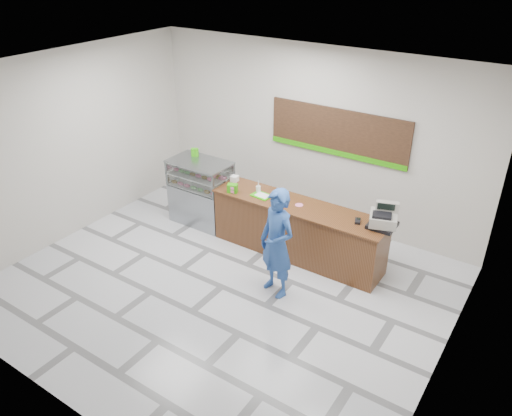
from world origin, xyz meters
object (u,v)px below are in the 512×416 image
Objects in this scene: customer at (277,243)px; display_case at (201,192)px; sales_counter at (297,230)px; serving_tray at (262,196)px; cash_register at (383,219)px.

display_case is at bearing 172.45° from customer.
sales_counter is 2.45× the size of display_case.
display_case is at bearing -176.99° from serving_tray.
customer is (-1.24, -1.24, -0.26)m from cash_register.
serving_tray is (-2.23, -0.17, -0.14)m from cash_register.
sales_counter is 1.76× the size of customer.
display_case is at bearing -179.99° from sales_counter.
sales_counter is at bearing 11.22° from serving_tray.
cash_register reaches higher than serving_tray.
cash_register is 2.24m from serving_tray.
serving_tray reaches higher than sales_counter.
customer is (2.48, -1.14, 0.25)m from display_case.
customer reaches higher than sales_counter.
cash_register reaches higher than display_case.
sales_counter is at bearing 164.91° from cash_register.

